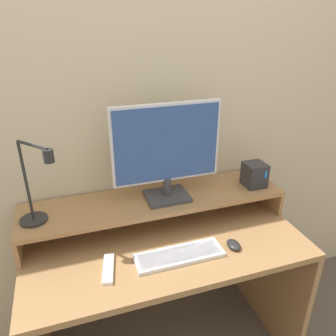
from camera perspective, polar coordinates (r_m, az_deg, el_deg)
The scene contains 9 objects.
wall_back at distance 1.60m, azimuth -4.32°, elevation 9.75°, with size 6.00×0.05×2.50m.
desk at distance 1.67m, azimuth -0.39°, elevation -18.27°, with size 1.26×0.62×0.73m.
monitor_shelf at distance 1.59m, azimuth -2.20°, elevation -5.87°, with size 1.26×0.30×0.14m.
monitor at distance 1.48m, azimuth -0.21°, elevation 3.19°, with size 0.50×0.16×0.46m.
desk_lamp at distance 1.42m, azimuth -22.05°, elevation -4.26°, with size 0.18×0.20×0.37m.
router_dock at distance 1.72m, azimuth 14.82°, elevation -1.12°, with size 0.10×0.11×0.12m.
keyboard at distance 1.44m, azimuth 1.97°, elevation -14.94°, with size 0.38×0.12×0.02m.
mouse at distance 1.52m, azimuth 11.35°, elevation -12.97°, with size 0.06×0.08×0.03m.
remote_control at distance 1.40m, azimuth -10.37°, elevation -16.90°, with size 0.07×0.17×0.02m.
Camera 1 is at (-0.37, -0.85, 1.67)m, focal length 35.00 mm.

